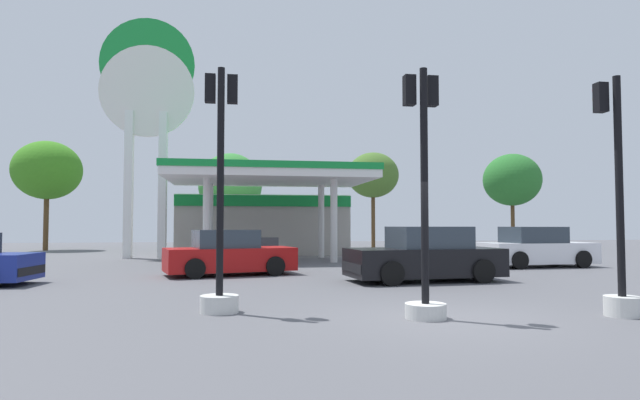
{
  "coord_description": "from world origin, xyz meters",
  "views": [
    {
      "loc": [
        -3.82,
        -9.3,
        1.71
      ],
      "look_at": [
        0.08,
        14.56,
        2.84
      ],
      "focal_mm": 29.87,
      "sensor_mm": 36.0,
      "label": 1
    }
  ],
  "objects": [
    {
      "name": "ground_plane",
      "position": [
        0.0,
        0.0,
        0.0
      ],
      "size": [
        90.0,
        90.0,
        0.0
      ],
      "primitive_type": "plane",
      "color": "#56565B",
      "rests_on": "ground"
    },
    {
      "name": "gas_station",
      "position": [
        -2.13,
        21.14,
        2.16
      ],
      "size": [
        9.61,
        11.86,
        4.44
      ],
      "color": "#ADA89E",
      "rests_on": "ground"
    },
    {
      "name": "station_pole_sign",
      "position": [
        -8.28,
        19.14,
        8.01
      ],
      "size": [
        4.8,
        0.56,
        12.5
      ],
      "color": "white",
      "rests_on": "ground"
    },
    {
      "name": "car_0",
      "position": [
        -3.94,
        9.14,
        0.7
      ],
      "size": [
        4.6,
        2.76,
        1.54
      ],
      "color": "black",
      "rests_on": "ground"
    },
    {
      "name": "car_1",
      "position": [
        8.39,
        10.73,
        0.74
      ],
      "size": [
        4.66,
        2.3,
        1.63
      ],
      "color": "black",
      "rests_on": "ground"
    },
    {
      "name": "car_2",
      "position": [
        1.93,
        6.18,
        0.75
      ],
      "size": [
        4.77,
        2.43,
        1.65
      ],
      "color": "black",
      "rests_on": "ground"
    },
    {
      "name": "traffic_signal_0",
      "position": [
        -4.07,
        1.36,
        1.64
      ],
      "size": [
        0.75,
        0.75,
        4.83
      ],
      "color": "silver",
      "rests_on": "ground"
    },
    {
      "name": "traffic_signal_1",
      "position": [
        -0.34,
        0.09,
        1.69
      ],
      "size": [
        0.75,
        0.75,
        4.62
      ],
      "color": "silver",
      "rests_on": "ground"
    },
    {
      "name": "traffic_signal_2",
      "position": [
        3.35,
        -0.31,
        1.36
      ],
      "size": [
        0.65,
        0.68,
        4.54
      ],
      "color": "silver",
      "rests_on": "ground"
    },
    {
      "name": "tree_0",
      "position": [
        -16.18,
        28.78,
        5.36
      ],
      "size": [
        4.43,
        4.43,
        7.34
      ],
      "color": "brown",
      "rests_on": "ground"
    },
    {
      "name": "tree_1",
      "position": [
        -4.03,
        27.69,
        4.45
      ],
      "size": [
        4.35,
        4.35,
        6.63
      ],
      "color": "brown",
      "rests_on": "ground"
    },
    {
      "name": "tree_2",
      "position": [
        6.52,
        29.29,
        5.42
      ],
      "size": [
        3.84,
        3.84,
        7.14
      ],
      "color": "brown",
      "rests_on": "ground"
    },
    {
      "name": "tree_3",
      "position": [
        17.28,
        28.42,
        5.15
      ],
      "size": [
        4.34,
        4.34,
        7.15
      ],
      "color": "brown",
      "rests_on": "ground"
    }
  ]
}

